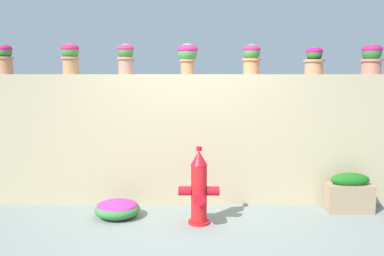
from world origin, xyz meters
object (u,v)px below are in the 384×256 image
Objects in this scene: fire_hydrant at (199,190)px; potted_plant_6 at (372,57)px; potted_plant_0 at (4,57)px; potted_plant_1 at (70,56)px; planter_box at (349,193)px; flower_bush_left at (117,208)px; potted_plant_4 at (251,57)px; potted_plant_3 at (187,55)px; potted_plant_5 at (314,59)px; potted_plant_2 at (126,56)px.

potted_plant_6 is at bearing 20.99° from fire_hydrant.
potted_plant_1 reaches higher than potted_plant_0.
flower_bush_left is at bearing -175.39° from planter_box.
potted_plant_6 reaches higher than potted_plant_4.
flower_bush_left is at bearing -43.15° from potted_plant_1.
potted_plant_6 reaches higher than planter_box.
potted_plant_3 reaches higher than potted_plant_0.
potted_plant_6 is at bearing -0.15° from potted_plant_3.
potted_plant_2 is at bearing -178.91° from potted_plant_5.
potted_plant_4 is 1.60m from potted_plant_6.
flower_bush_left is (1.62, -0.71, -1.88)m from potted_plant_0.
potted_plant_4 is 0.44× the size of fire_hydrant.
potted_plant_6 is at bearing -0.32° from potted_plant_0.
potted_plant_4 is at bearing 0.76° from potted_plant_3.
potted_plant_2 reaches higher than flower_bush_left.
potted_plant_5 is at bearing 178.92° from potted_plant_6.
potted_plant_0 is 3.20m from fire_hydrant.
flower_bush_left is at bearing -157.93° from potted_plant_4.
potted_plant_6 reaches higher than fire_hydrant.
potted_plant_5 is at bearing 15.15° from flower_bush_left.
potted_plant_1 is 0.71× the size of planter_box.
potted_plant_0 is at bearing 179.81° from potted_plant_5.
fire_hydrant is (-1.55, -0.90, -1.54)m from potted_plant_5.
potted_plant_5 is 0.76m from potted_plant_6.
potted_plant_6 is at bearing 0.14° from potted_plant_1.
flower_bush_left is (-3.32, -0.68, -1.87)m from potted_plant_6.
potted_plant_3 is at bearing 167.90° from planter_box.
potted_plant_4 is 0.72× the size of flower_bush_left.
flower_bush_left is at bearing 168.29° from fire_hydrant.
potted_plant_3 is at bearing 99.49° from fire_hydrant.
potted_plant_4 is 0.84m from potted_plant_5.
potted_plant_2 is 1.09× the size of potted_plant_5.
flower_bush_left is at bearing -164.85° from potted_plant_5.
potted_plant_1 is at bearing 173.28° from planter_box.
potted_plant_1 reaches higher than fire_hydrant.
potted_plant_1 is at bearing -179.39° from potted_plant_3.
potted_plant_3 is at bearing 2.79° from potted_plant_2.
potted_plant_2 is 0.72× the size of flower_bush_left.
potted_plant_6 is (0.76, -0.01, 0.03)m from potted_plant_5.
flower_bush_left is (-1.01, 0.21, -0.30)m from fire_hydrant.
potted_plant_2 is at bearing 138.72° from fire_hydrant.
potted_plant_5 is (4.18, -0.01, -0.04)m from potted_plant_0.
potted_plant_2 is 1.99m from flower_bush_left.
flower_bush_left is 2.96m from planter_box.
potted_plant_2 is 1.68m from potted_plant_4.
fire_hydrant is at bearing -167.04° from planter_box.
potted_plant_6 is at bearing 49.72° from planter_box.
potted_plant_1 is 2.43m from potted_plant_4.
planter_box is at bearing 12.96° from fire_hydrant.
potted_plant_0 is 3.33m from potted_plant_4.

